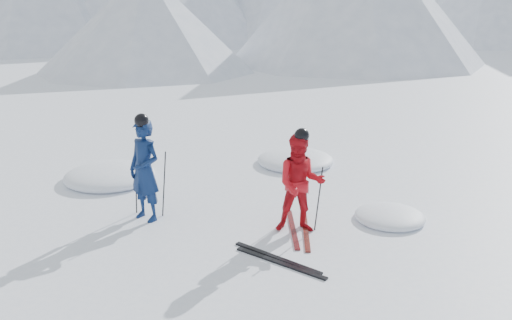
% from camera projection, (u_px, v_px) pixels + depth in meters
% --- Properties ---
extents(ground, '(160.00, 160.00, 0.00)m').
position_uv_depth(ground, '(325.00, 235.00, 9.58)').
color(ground, white).
rests_on(ground, ground).
extents(skier_blue, '(0.81, 0.65, 1.93)m').
position_uv_depth(skier_blue, '(145.00, 170.00, 10.00)').
color(skier_blue, '#0C1E49').
rests_on(skier_blue, ground).
extents(skier_red, '(1.04, 0.92, 1.79)m').
position_uv_depth(skier_red, '(301.00, 184.00, 9.51)').
color(skier_red, red).
rests_on(skier_red, ground).
extents(pole_blue_left, '(0.13, 0.09, 1.28)m').
position_uv_depth(pole_blue_left, '(136.00, 183.00, 10.33)').
color(pole_blue_left, black).
rests_on(pole_blue_left, ground).
extents(pole_blue_right, '(0.13, 0.08, 1.28)m').
position_uv_depth(pole_blue_right, '(164.00, 184.00, 10.24)').
color(pole_blue_right, black).
rests_on(pole_blue_right, ground).
extents(pole_red_left, '(0.12, 0.09, 1.19)m').
position_uv_depth(pole_red_left, '(288.00, 193.00, 9.92)').
color(pole_red_left, black).
rests_on(pole_red_left, ground).
extents(pole_red_right, '(0.12, 0.08, 1.19)m').
position_uv_depth(pole_red_right, '(319.00, 199.00, 9.64)').
color(pole_red_right, black).
rests_on(pole_red_right, ground).
extents(ski_worn_left, '(0.69, 1.62, 0.03)m').
position_uv_depth(ski_worn_left, '(293.00, 229.00, 9.81)').
color(ski_worn_left, black).
rests_on(ski_worn_left, ground).
extents(ski_worn_right, '(0.58, 1.65, 0.03)m').
position_uv_depth(ski_worn_right, '(306.00, 231.00, 9.73)').
color(ski_worn_right, black).
rests_on(ski_worn_right, ground).
extents(ski_loose_a, '(1.63, 0.66, 0.03)m').
position_uv_depth(ski_loose_a, '(277.00, 258.00, 8.73)').
color(ski_loose_a, black).
rests_on(ski_loose_a, ground).
extents(ski_loose_b, '(1.65, 0.60, 0.03)m').
position_uv_depth(ski_loose_b, '(280.00, 263.00, 8.56)').
color(ski_loose_b, black).
rests_on(ski_loose_b, ground).
extents(snow_lumps, '(8.00, 4.63, 0.45)m').
position_uv_depth(snow_lumps, '(217.00, 177.00, 12.62)').
color(snow_lumps, white).
rests_on(snow_lumps, ground).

